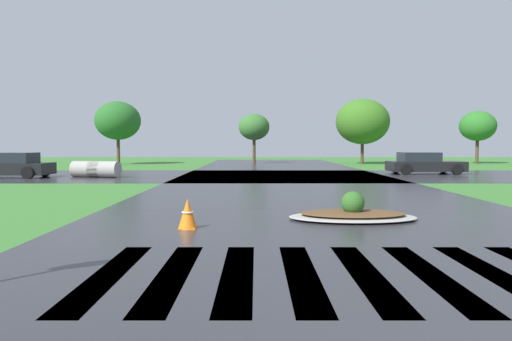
# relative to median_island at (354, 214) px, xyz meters

# --- Properties ---
(asphalt_roadway) EXTENTS (11.63, 80.00, 0.01)m
(asphalt_roadway) POSITION_rel_median_island_xyz_m (-0.80, 1.12, -0.13)
(asphalt_roadway) COLOR #2B2B30
(asphalt_roadway) RESTS_ON ground
(asphalt_cross_road) EXTENTS (90.00, 10.46, 0.01)m
(asphalt_cross_road) POSITION_rel_median_island_xyz_m (-0.80, 15.29, -0.13)
(asphalt_cross_road) COLOR #2B2B30
(asphalt_cross_road) RESTS_ON ground
(crosswalk_stripes) EXTENTS (7.65, 3.42, 0.01)m
(crosswalk_stripes) POSITION_rel_median_island_xyz_m (-0.80, -4.73, -0.13)
(crosswalk_stripes) COLOR white
(crosswalk_stripes) RESTS_ON ground
(median_island) EXTENTS (3.08, 1.72, 0.68)m
(median_island) POSITION_rel_median_island_xyz_m (0.00, 0.00, 0.00)
(median_island) COLOR #9E9B93
(median_island) RESTS_ON ground
(car_silver_hatch) EXTENTS (4.42, 2.24, 1.30)m
(car_silver_hatch) POSITION_rel_median_island_xyz_m (7.78, 16.88, 0.47)
(car_silver_hatch) COLOR black
(car_silver_hatch) RESTS_ON ground
(car_dark_suv) EXTENTS (4.36, 2.16, 1.34)m
(car_dark_suv) POSITION_rel_median_island_xyz_m (-15.49, 13.83, 0.48)
(car_dark_suv) COLOR black
(car_dark_suv) RESTS_ON ground
(drainage_pipe_stack) EXTENTS (2.74, 1.37, 0.88)m
(drainage_pipe_stack) POSITION_rel_median_island_xyz_m (-11.02, 14.00, 0.30)
(drainage_pipe_stack) COLOR #9E9B93
(drainage_pipe_stack) RESTS_ON ground
(traffic_cone) EXTENTS (0.42, 0.42, 0.65)m
(traffic_cone) POSITION_rel_median_island_xyz_m (-3.80, -1.22, 0.18)
(traffic_cone) COLOR orange
(traffic_cone) RESTS_ON ground
(background_treeline) EXTENTS (35.62, 5.26, 5.77)m
(background_treeline) POSITION_rel_median_island_xyz_m (1.66, 30.33, 3.54)
(background_treeline) COLOR #4C3823
(background_treeline) RESTS_ON ground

